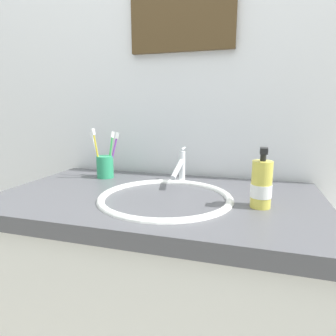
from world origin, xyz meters
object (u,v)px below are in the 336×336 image
object	(u,v)px
toothbrush_green	(111,151)
soap_dispenser	(261,185)
toothbrush_cup	(105,167)
toothbrush_white	(96,151)
toothbrush_purple	(114,152)
toothbrush_yellow	(97,150)
faucet	(180,167)

from	to	relation	value
toothbrush_green	soap_dispenser	bearing A→B (deg)	-21.23
toothbrush_cup	toothbrush_white	size ratio (longest dim) A/B	0.49
toothbrush_green	toothbrush_purple	xyz separation A→B (m)	(0.02, -0.01, -0.00)
toothbrush_yellow	toothbrush_purple	xyz separation A→B (m)	(0.05, 0.04, -0.01)
faucet	toothbrush_yellow	world-z (taller)	toothbrush_yellow
faucet	toothbrush_cup	bearing A→B (deg)	178.57
toothbrush_purple	toothbrush_white	world-z (taller)	toothbrush_white
toothbrush_green	toothbrush_white	size ratio (longest dim) A/B	1.00
toothbrush_cup	toothbrush_yellow	distance (m)	0.08
faucet	toothbrush_white	xyz separation A→B (m)	(-0.35, 0.01, 0.04)
toothbrush_yellow	toothbrush_purple	distance (m)	0.07
faucet	toothbrush_yellow	distance (m)	0.34
toothbrush_white	faucet	bearing A→B (deg)	-1.70
toothbrush_yellow	soap_dispenser	bearing A→B (deg)	-15.93
toothbrush_green	toothbrush_yellow	bearing A→B (deg)	-124.11
toothbrush_yellow	toothbrush_green	bearing A→B (deg)	55.89
toothbrush_green	soap_dispenser	xyz separation A→B (m)	(0.58, -0.22, -0.04)
faucet	soap_dispenser	xyz separation A→B (m)	(0.28, -0.20, 0.00)
faucet	toothbrush_purple	xyz separation A→B (m)	(-0.28, 0.02, 0.04)
faucet	toothbrush_purple	size ratio (longest dim) A/B	0.98
toothbrush_cup	toothbrush_purple	world-z (taller)	toothbrush_purple
toothbrush_purple	toothbrush_cup	bearing A→B (deg)	-164.80
toothbrush_purple	toothbrush_white	bearing A→B (deg)	-174.65
soap_dispenser	toothbrush_yellow	bearing A→B (deg)	164.07
toothbrush_white	soap_dispenser	distance (m)	0.67
soap_dispenser	toothbrush_cup	bearing A→B (deg)	161.09
toothbrush_cup	soap_dispenser	size ratio (longest dim) A/B	0.52
faucet	toothbrush_white	size ratio (longest dim) A/B	0.97
faucet	toothbrush_white	world-z (taller)	toothbrush_white
toothbrush_cup	toothbrush_green	world-z (taller)	toothbrush_green
toothbrush_green	soap_dispenser	world-z (taller)	toothbrush_green
toothbrush_white	soap_dispenser	xyz separation A→B (m)	(0.63, -0.21, -0.04)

